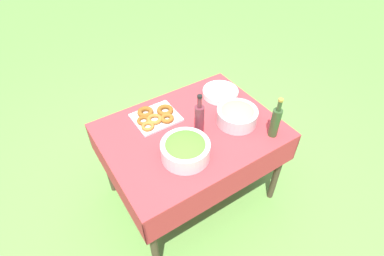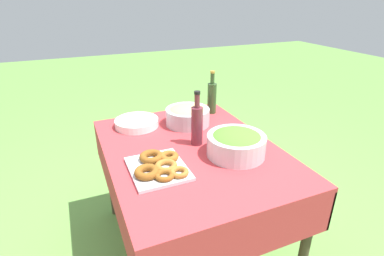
# 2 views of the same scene
# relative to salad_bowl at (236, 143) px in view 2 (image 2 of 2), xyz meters

# --- Properties ---
(ground_plane) EXTENTS (14.00, 14.00, 0.00)m
(ground_plane) POSITION_rel_salad_bowl_xyz_m (0.16, 0.19, -0.81)
(ground_plane) COLOR #609342
(picnic_table) EXTENTS (1.20, 0.92, 0.74)m
(picnic_table) POSITION_rel_salad_bowl_xyz_m (0.16, 0.19, -0.17)
(picnic_table) COLOR #B73338
(picnic_table) RESTS_ON ground_plane
(salad_bowl) EXTENTS (0.31, 0.31, 0.13)m
(salad_bowl) POSITION_rel_salad_bowl_xyz_m (0.00, 0.00, 0.00)
(salad_bowl) COLOR silver
(salad_bowl) RESTS_ON picnic_table
(pasta_bowl) EXTENTS (0.29, 0.29, 0.13)m
(pasta_bowl) POSITION_rel_salad_bowl_xyz_m (0.48, 0.08, -0.00)
(pasta_bowl) COLOR #B2B7BC
(pasta_bowl) RESTS_ON picnic_table
(donut_platter) EXTENTS (0.31, 0.28, 0.05)m
(donut_platter) POSITION_rel_salad_bowl_xyz_m (0.01, 0.42, -0.05)
(donut_platter) COLOR silver
(donut_platter) RESTS_ON picnic_table
(plate_stack) EXTENTS (0.28, 0.28, 0.05)m
(plate_stack) POSITION_rel_salad_bowl_xyz_m (0.57, 0.40, -0.05)
(plate_stack) COLOR white
(plate_stack) RESTS_ON picnic_table
(olive_oil_bottle) EXTENTS (0.06, 0.06, 0.30)m
(olive_oil_bottle) POSITION_rel_salad_bowl_xyz_m (0.60, -0.16, 0.05)
(olive_oil_bottle) COLOR #2D4723
(olive_oil_bottle) RESTS_ON picnic_table
(wine_bottle) EXTENTS (0.07, 0.07, 0.31)m
(wine_bottle) POSITION_rel_salad_bowl_xyz_m (0.20, 0.14, 0.05)
(wine_bottle) COLOR maroon
(wine_bottle) RESTS_ON picnic_table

